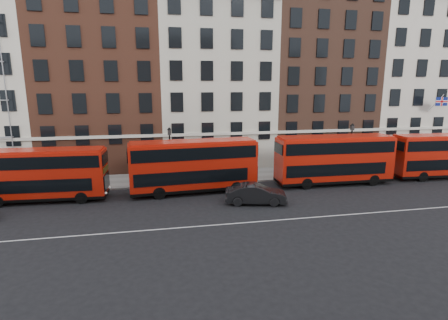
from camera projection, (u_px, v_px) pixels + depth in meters
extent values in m
plane|color=black|center=(254.00, 211.00, 26.53)|extent=(120.00, 120.00, 0.00)
cube|color=gray|center=(227.00, 176.00, 36.58)|extent=(80.00, 5.00, 0.15)
cube|color=gray|center=(232.00, 182.00, 34.18)|extent=(80.00, 0.30, 0.16)
cube|color=white|center=(262.00, 221.00, 24.61)|extent=(70.00, 0.12, 0.01)
cube|color=brown|center=(101.00, 70.00, 39.00)|extent=(12.80, 10.00, 22.00)
cube|color=#B4B09F|center=(214.00, 84.00, 41.76)|extent=(12.80, 10.00, 19.00)
cube|color=brown|center=(314.00, 76.00, 43.99)|extent=(12.80, 10.00, 21.00)
cube|color=beige|center=(403.00, 80.00, 46.54)|extent=(12.80, 10.00, 20.00)
cube|color=red|center=(40.00, 174.00, 28.41)|extent=(10.40, 2.99, 3.87)
cube|color=black|center=(43.00, 196.00, 28.79)|extent=(10.40, 3.03, 0.24)
cube|color=black|center=(37.00, 182.00, 28.51)|extent=(9.23, 3.01, 1.03)
cube|color=black|center=(39.00, 160.00, 28.15)|extent=(10.01, 3.05, 0.98)
cube|color=red|center=(37.00, 151.00, 27.99)|extent=(10.10, 2.78, 0.18)
cube|color=black|center=(107.00, 181.00, 29.29)|extent=(0.19, 2.16, 1.27)
cube|color=black|center=(106.00, 169.00, 29.07)|extent=(0.18, 1.86, 0.41)
cylinder|color=black|center=(81.00, 198.00, 28.19)|extent=(0.99, 0.33, 0.98)
cylinder|color=black|center=(88.00, 190.00, 30.31)|extent=(0.99, 0.33, 0.98)
cylinder|color=black|center=(10.00, 193.00, 29.44)|extent=(0.99, 0.33, 0.98)
cube|color=red|center=(194.00, 166.00, 30.76)|extent=(11.19, 3.29, 4.16)
cube|color=black|center=(194.00, 187.00, 31.18)|extent=(11.19, 3.33, 0.25)
cube|color=black|center=(190.00, 174.00, 30.84)|extent=(9.93, 3.30, 1.11)
cube|color=black|center=(193.00, 151.00, 30.49)|extent=(10.77, 3.35, 1.05)
cube|color=red|center=(193.00, 142.00, 30.31)|extent=(10.86, 3.06, 0.19)
cube|color=black|center=(253.00, 171.00, 32.31)|extent=(0.22, 2.32, 1.37)
cube|color=black|center=(253.00, 159.00, 32.08)|extent=(0.20, 2.00, 0.44)
cylinder|color=black|center=(236.00, 187.00, 30.94)|extent=(1.07, 0.36, 1.05)
cylinder|color=black|center=(229.00, 180.00, 33.17)|extent=(1.07, 0.36, 1.05)
cylinder|color=black|center=(159.00, 193.00, 29.28)|extent=(1.07, 0.36, 1.05)
cylinder|color=black|center=(157.00, 185.00, 31.50)|extent=(1.07, 0.36, 1.05)
cube|color=red|center=(334.00, 159.00, 33.33)|extent=(11.15, 2.85, 4.18)
cube|color=black|center=(333.00, 179.00, 33.74)|extent=(11.15, 2.89, 0.25)
cube|color=black|center=(330.00, 167.00, 33.42)|extent=(9.89, 2.91, 1.11)
cube|color=black|center=(335.00, 146.00, 33.05)|extent=(10.73, 2.92, 1.06)
cube|color=red|center=(336.00, 137.00, 32.87)|extent=(10.83, 2.63, 0.19)
cube|color=black|center=(386.00, 165.00, 34.47)|extent=(0.13, 2.33, 1.38)
cube|color=black|center=(387.00, 154.00, 34.23)|extent=(0.12, 2.01, 0.44)
cylinder|color=black|center=(374.00, 180.00, 33.22)|extent=(1.06, 0.32, 1.06)
cylinder|color=black|center=(360.00, 174.00, 35.50)|extent=(1.06, 0.32, 1.06)
cylinder|color=black|center=(307.00, 184.00, 32.05)|extent=(1.06, 0.32, 1.06)
cylinder|color=black|center=(297.00, 177.00, 34.33)|extent=(1.06, 0.32, 1.06)
cube|color=red|center=(444.00, 155.00, 35.68)|extent=(10.74, 3.03, 4.00)
cube|color=black|center=(442.00, 173.00, 36.08)|extent=(10.74, 3.07, 0.24)
cube|color=black|center=(440.00, 162.00, 35.79)|extent=(9.53, 3.05, 1.06)
cube|color=black|center=(446.00, 143.00, 35.42)|extent=(10.34, 3.09, 1.01)
cube|color=red|center=(447.00, 135.00, 35.25)|extent=(10.42, 2.81, 0.18)
cylinder|color=black|center=(423.00, 177.00, 34.54)|extent=(1.02, 0.33, 1.01)
cylinder|color=black|center=(408.00, 171.00, 36.73)|extent=(1.02, 0.33, 1.01)
imported|color=black|center=(256.00, 194.00, 28.13)|extent=(5.16, 2.77, 1.62)
cylinder|color=black|center=(170.00, 158.00, 33.81)|extent=(0.14, 0.14, 4.60)
cylinder|color=black|center=(171.00, 178.00, 34.23)|extent=(0.32, 0.32, 0.60)
cube|color=#262626|center=(169.00, 132.00, 33.27)|extent=(0.32, 0.32, 0.55)
cone|color=black|center=(169.00, 128.00, 33.19)|extent=(0.44, 0.44, 0.25)
cylinder|color=black|center=(350.00, 151.00, 37.26)|extent=(0.14, 0.14, 4.60)
cylinder|color=black|center=(349.00, 170.00, 37.69)|extent=(0.32, 0.32, 0.60)
cube|color=#262626|center=(352.00, 128.00, 36.72)|extent=(0.32, 0.32, 0.55)
cone|color=black|center=(353.00, 124.00, 36.64)|extent=(0.44, 0.44, 0.25)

